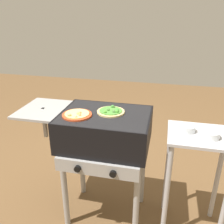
{
  "coord_description": "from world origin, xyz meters",
  "views": [
    {
      "loc": [
        0.4,
        -1.52,
        1.58
      ],
      "look_at": [
        0.05,
        0.0,
        0.92
      ],
      "focal_mm": 39.02,
      "sensor_mm": 36.0,
      "label": 1
    }
  ],
  "objects_px": {
    "pizza_cheese": "(77,115)",
    "prep_table": "(197,165)",
    "topping_bowl_far": "(211,135)",
    "grill": "(103,132)",
    "pizza_veggie": "(111,111)",
    "topping_bowl_near": "(187,129)"
  },
  "relations": [
    {
      "from": "pizza_cheese",
      "to": "topping_bowl_far",
      "type": "height_order",
      "value": "pizza_cheese"
    },
    {
      "from": "grill",
      "to": "topping_bowl_near",
      "type": "height_order",
      "value": "grill"
    },
    {
      "from": "pizza_cheese",
      "to": "topping_bowl_far",
      "type": "bearing_deg",
      "value": 2.34
    },
    {
      "from": "pizza_cheese",
      "to": "prep_table",
      "type": "relative_size",
      "value": 0.25
    },
    {
      "from": "grill",
      "to": "topping_bowl_near",
      "type": "distance_m",
      "value": 0.59
    },
    {
      "from": "topping_bowl_near",
      "to": "topping_bowl_far",
      "type": "height_order",
      "value": "same"
    },
    {
      "from": "pizza_cheese",
      "to": "prep_table",
      "type": "xyz_separation_m",
      "value": [
        0.84,
        0.07,
        -0.33
      ]
    },
    {
      "from": "grill",
      "to": "pizza_veggie",
      "type": "relative_size",
      "value": 4.87
    },
    {
      "from": "topping_bowl_far",
      "to": "prep_table",
      "type": "bearing_deg",
      "value": 143.71
    },
    {
      "from": "grill",
      "to": "prep_table",
      "type": "relative_size",
      "value": 1.17
    },
    {
      "from": "grill",
      "to": "topping_bowl_near",
      "type": "relative_size",
      "value": 8.83
    },
    {
      "from": "pizza_veggie",
      "to": "grill",
      "type": "bearing_deg",
      "value": -141.91
    },
    {
      "from": "pizza_veggie",
      "to": "prep_table",
      "type": "relative_size",
      "value": 0.24
    },
    {
      "from": "prep_table",
      "to": "topping_bowl_far",
      "type": "relative_size",
      "value": 7.88
    },
    {
      "from": "grill",
      "to": "topping_bowl_far",
      "type": "height_order",
      "value": "grill"
    },
    {
      "from": "pizza_veggie",
      "to": "topping_bowl_near",
      "type": "relative_size",
      "value": 1.82
    },
    {
      "from": "pizza_veggie",
      "to": "prep_table",
      "type": "bearing_deg",
      "value": -3.15
    },
    {
      "from": "grill",
      "to": "prep_table",
      "type": "xyz_separation_m",
      "value": [
        0.67,
        0.0,
        -0.18
      ]
    },
    {
      "from": "pizza_cheese",
      "to": "topping_bowl_near",
      "type": "xyz_separation_m",
      "value": [
        0.75,
        0.09,
        -0.07
      ]
    },
    {
      "from": "pizza_veggie",
      "to": "topping_bowl_far",
      "type": "distance_m",
      "value": 0.68
    },
    {
      "from": "topping_bowl_near",
      "to": "topping_bowl_far",
      "type": "relative_size",
      "value": 1.05
    },
    {
      "from": "pizza_veggie",
      "to": "topping_bowl_far",
      "type": "relative_size",
      "value": 1.9
    }
  ]
}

